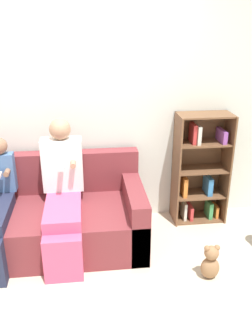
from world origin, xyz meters
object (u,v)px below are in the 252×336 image
(couch, at_px, (42,220))
(bookshelf, at_px, (200,170))
(adult_seated, at_px, (63,190))
(teddy_bear, at_px, (210,263))

(couch, height_order, bookshelf, bookshelf)
(couch, xyz_separation_m, adult_seated, (0.23, -0.08, 0.35))
(teddy_bear, bearing_deg, bookshelf, 79.32)
(bookshelf, height_order, teddy_bear, bookshelf)
(bookshelf, bearing_deg, adult_seated, -163.98)
(couch, bearing_deg, adult_seated, -19.01)
(bookshelf, relative_size, teddy_bear, 3.65)
(adult_seated, height_order, teddy_bear, adult_seated)
(couch, relative_size, bookshelf, 1.65)
(adult_seated, distance_m, bookshelf, 1.52)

